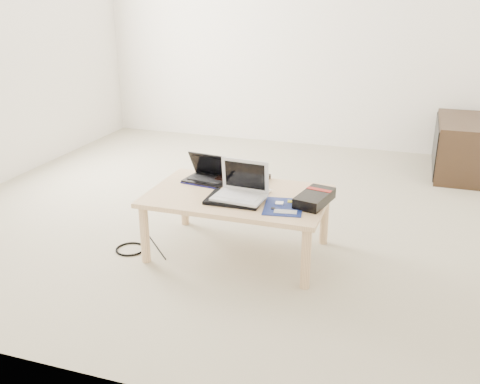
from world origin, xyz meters
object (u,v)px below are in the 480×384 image
(white_laptop, at_px, (241,190))
(gpu_box, at_px, (315,198))
(coffee_table, at_px, (238,201))
(netbook, at_px, (208,175))
(media_cabinet, at_px, (458,147))

(white_laptop, bearing_deg, gpu_box, 10.48)
(coffee_table, height_order, netbook, netbook)
(netbook, height_order, white_laptop, white_laptop)
(white_laptop, distance_m, gpu_box, 0.44)
(netbook, bearing_deg, media_cabinet, 49.78)
(coffee_table, height_order, media_cabinet, media_cabinet)
(coffee_table, bearing_deg, gpu_box, -0.67)
(netbook, height_order, gpu_box, netbook)
(media_cabinet, bearing_deg, netbook, -130.22)
(media_cabinet, relative_size, netbook, 2.95)
(coffee_table, relative_size, netbook, 3.61)
(media_cabinet, height_order, netbook, netbook)
(media_cabinet, distance_m, gpu_box, 2.33)
(coffee_table, bearing_deg, white_laptop, -59.37)
(netbook, bearing_deg, gpu_box, -12.88)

